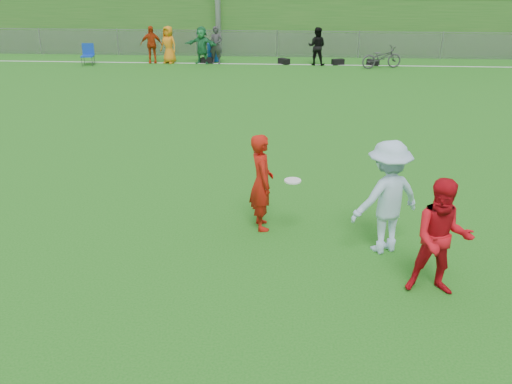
# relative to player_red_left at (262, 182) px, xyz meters

# --- Properties ---
(ground) EXTENTS (120.00, 120.00, 0.00)m
(ground) POSITION_rel_player_red_left_xyz_m (-0.29, -1.22, -0.94)
(ground) COLOR #1B6816
(ground) RESTS_ON ground
(sideline_far) EXTENTS (60.00, 0.10, 0.01)m
(sideline_far) POSITION_rel_player_red_left_xyz_m (-0.29, 16.78, -0.94)
(sideline_far) COLOR white
(sideline_far) RESTS_ON ground
(fence) EXTENTS (58.00, 0.06, 1.30)m
(fence) POSITION_rel_player_red_left_xyz_m (-0.29, 18.78, -0.29)
(fence) COLOR gray
(fence) RESTS_ON ground
(berm) EXTENTS (120.00, 18.00, 3.00)m
(berm) POSITION_rel_player_red_left_xyz_m (-0.29, 29.78, 0.56)
(berm) COLOR #1B5618
(berm) RESTS_ON ground
(spectator_row) EXTENTS (8.69, 0.89, 1.69)m
(spectator_row) POSITION_rel_player_red_left_xyz_m (-3.18, 16.78, -0.09)
(spectator_row) COLOR #B5320C
(spectator_row) RESTS_ON ground
(gear_bags) EXTENTS (8.31, 0.58, 0.26)m
(gear_bags) POSITION_rel_player_red_left_xyz_m (0.85, 16.88, -0.81)
(gear_bags) COLOR black
(gear_bags) RESTS_ON ground
(player_red_left) EXTENTS (0.61, 0.78, 1.88)m
(player_red_left) POSITION_rel_player_red_left_xyz_m (0.00, 0.00, 0.00)
(player_red_left) COLOR #B0160C
(player_red_left) RESTS_ON ground
(player_red_center) EXTENTS (0.99, 0.80, 1.90)m
(player_red_center) POSITION_rel_player_red_left_xyz_m (2.86, -2.09, 0.01)
(player_red_center) COLOR red
(player_red_center) RESTS_ON ground
(player_blue) EXTENTS (1.53, 1.29, 2.05)m
(player_blue) POSITION_rel_player_red_left_xyz_m (2.22, -0.76, 0.08)
(player_blue) COLOR #AED4F2
(player_blue) RESTS_ON ground
(frisbee) EXTENTS (0.31, 0.31, 0.03)m
(frisbee) POSITION_rel_player_red_left_xyz_m (0.58, -0.31, 0.17)
(frisbee) COLOR white
(frisbee) RESTS_ON ground
(recycling_bin) EXTENTS (0.73, 0.73, 0.84)m
(recycling_bin) POSITION_rel_player_red_left_xyz_m (-3.29, 17.42, -0.52)
(recycling_bin) COLOR #0E439F
(recycling_bin) RESTS_ON ground
(camp_chair) EXTENTS (0.60, 0.60, 0.96)m
(camp_chair) POSITION_rel_player_red_left_xyz_m (-8.91, 16.01, -0.66)
(camp_chair) COLOR #1039AD
(camp_chair) RESTS_ON ground
(bicycle) EXTENTS (1.96, 1.15, 0.97)m
(bicycle) POSITION_rel_player_red_left_xyz_m (4.48, 16.18, -0.45)
(bicycle) COLOR #333235
(bicycle) RESTS_ON ground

